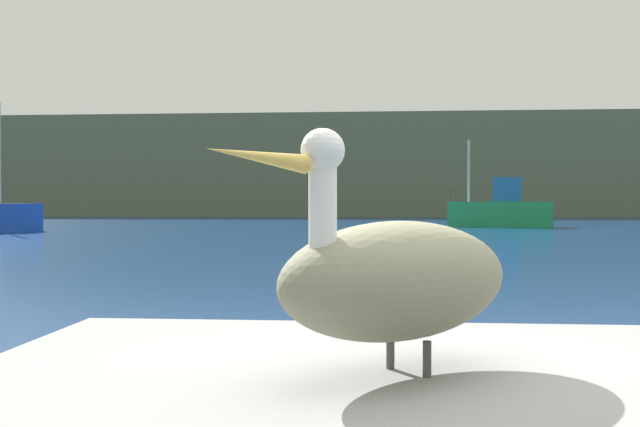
% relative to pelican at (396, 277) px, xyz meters
% --- Properties ---
extents(hillside_backdrop, '(140.00, 10.06, 8.74)m').
position_rel_pelican_xyz_m(hillside_backdrop, '(0.50, 64.34, 3.40)').
color(hillside_backdrop, '#5B664C').
rests_on(hillside_backdrop, ground).
extents(pelican, '(1.09, 1.12, 0.83)m').
position_rel_pelican_xyz_m(pelican, '(0.00, 0.00, 0.00)').
color(pelican, gray).
rests_on(pelican, pier_dock).
extents(fishing_boat_green, '(5.20, 2.12, 4.38)m').
position_rel_pelican_xyz_m(fishing_boat_green, '(5.85, 35.28, -0.13)').
color(fishing_boat_green, '#1E8C4C').
rests_on(fishing_boat_green, ground).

